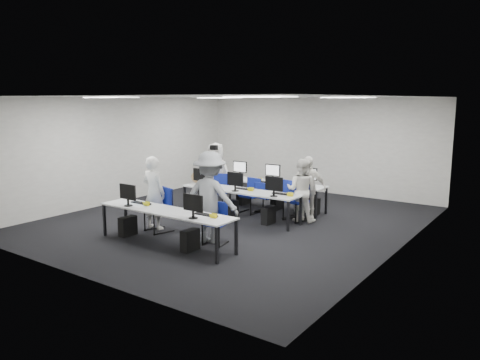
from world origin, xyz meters
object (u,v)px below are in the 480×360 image
Objects in this scene: chair_6 at (264,203)px; chair_7 at (295,206)px; desk_front at (165,212)px; chair_5 at (226,196)px; student_2 at (216,174)px; desk_mid at (239,192)px; chair_0 at (159,218)px; chair_4 at (297,208)px; student_0 at (154,193)px; student_1 at (301,190)px; chair_1 at (216,231)px; chair_3 at (250,202)px; chair_2 at (219,198)px; photographer at (210,197)px; student_3 at (307,188)px.

chair_7 is at bearing -7.12° from chair_6.
chair_6 is (0.14, 3.55, -0.42)m from desk_front.
chair_7 reaches higher than chair_5.
desk_mid is at bearing -48.66° from student_2.
chair_0 is at bearing -113.08° from desk_mid.
student_2 is (-1.57, -0.07, 0.62)m from chair_6.
chair_4 is 0.17m from chair_7.
student_2 is at bearing -171.45° from chair_5.
chair_7 is 3.51m from student_0.
desk_mid is at bearing 14.68° from student_1.
chair_5 is (-1.11, 3.51, -0.40)m from desk_front.
student_1 is at bearing -11.85° from chair_6.
student_0 is at bearing 165.67° from chair_1.
chair_3 is at bearing -13.39° from chair_5.
chair_7 reaches higher than desk_mid.
student_1 is (1.50, 0.01, 0.48)m from chair_3.
chair_2 is 1.18× the size of chair_6.
student_1 is (2.47, -0.24, 0.49)m from chair_5.
student_2 is (-2.57, 0.06, 0.57)m from chair_7.
chair_2 is (-1.03, 3.08, -0.38)m from desk_front.
chair_3 reaches higher than chair_5.
chair_4 is (2.27, 0.19, 0.00)m from chair_2.
student_2 is at bearing -63.86° from photographer.
photographer is (1.69, -0.04, 0.11)m from student_0.
desk_front is 3.62× the size of chair_5.
desk_mid is 1.69m from student_2.
student_0 reaches higher than chair_5.
chair_2 is at bearing -166.12° from chair_3.
student_3 reaches higher than desk_front.
chair_1 is 0.94× the size of chair_3.
student_1 is at bearing -4.52° from chair_5.
chair_4 is at bearing 2.87° from chair_3.
student_0 is 0.88× the size of photographer.
chair_2 reaches higher than chair_3.
student_1 is (0.12, -0.00, 0.47)m from chair_4.
photographer is (-0.76, -2.57, 0.18)m from student_1.
chair_2 is at bearing -65.78° from photographer.
student_3 is at bearing 1.72° from chair_5.
student_1 is at bearing -9.21° from chair_2.
chair_7 is (0.99, -0.14, 0.06)m from chair_6.
chair_7 is at bearing 71.61° from desk_front.
student_2 is 2.82m from student_3.
chair_0 reaches higher than chair_6.
student_1 is (0.58, 2.63, 0.50)m from chair_1.
chair_6 is (-1.11, 0.27, -0.05)m from chair_4.
student_0 is at bearing -120.20° from desk_mid.
student_0 reaches higher than desk_mid.
desk_front is 1.69× the size of photographer.
student_2 reaches higher than chair_6.
student_2 reaches higher than student_1.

